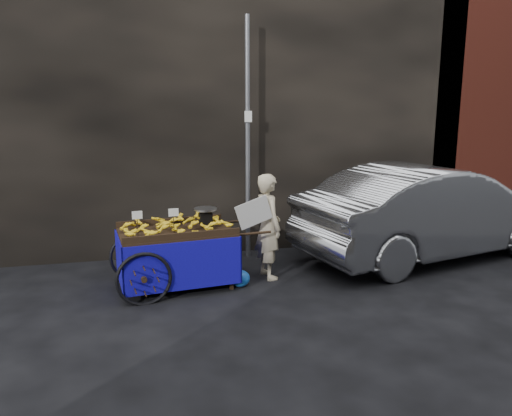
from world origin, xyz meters
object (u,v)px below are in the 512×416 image
object	(u,v)px
plastic_bag	(240,279)
parked_car	(432,211)
banana_cart	(173,237)
vendor	(268,226)

from	to	relation	value
plastic_bag	parked_car	bearing A→B (deg)	11.60
banana_cart	parked_car	world-z (taller)	parked_car
vendor	parked_car	distance (m)	3.04
parked_car	banana_cart	bearing A→B (deg)	82.95
plastic_bag	banana_cart	bearing A→B (deg)	164.90
banana_cart	plastic_bag	world-z (taller)	banana_cart
plastic_bag	vendor	bearing A→B (deg)	32.87
parked_car	plastic_bag	bearing A→B (deg)	88.52
banana_cart	vendor	distance (m)	1.43
banana_cart	plastic_bag	xyz separation A→B (m)	(0.93, -0.25, -0.62)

